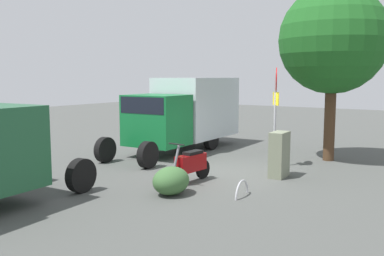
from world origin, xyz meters
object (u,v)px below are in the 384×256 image
object	(u,v)px
street_tree	(333,41)
box_truck_near	(185,111)
stop_sign	(276,101)
bike_rack_hoop	(242,196)
utility_cabinet	(279,155)
motorcycle	(191,164)

from	to	relation	value
street_tree	box_truck_near	bearing A→B (deg)	-80.59
stop_sign	bike_rack_hoop	world-z (taller)	stop_sign
utility_cabinet	bike_rack_hoop	bearing A→B (deg)	0.45
stop_sign	street_tree	size ratio (longest dim) A/B	0.53
box_truck_near	bike_rack_hoop	xyz separation A→B (m)	(5.02, 5.19, -1.63)
motorcycle	stop_sign	world-z (taller)	stop_sign
street_tree	motorcycle	bearing A→B (deg)	-23.49
box_truck_near	street_tree	xyz separation A→B (m)	(-0.94, 5.67, 2.65)
stop_sign	utility_cabinet	world-z (taller)	stop_sign
stop_sign	utility_cabinet	bearing A→B (deg)	28.02
motorcycle	bike_rack_hoop	distance (m)	2.03
box_truck_near	motorcycle	size ratio (longest dim) A/B	3.93
box_truck_near	utility_cabinet	bearing A→B (deg)	62.08
stop_sign	motorcycle	bearing A→B (deg)	-19.83
box_truck_near	motorcycle	distance (m)	5.70
motorcycle	utility_cabinet	world-z (taller)	utility_cabinet
motorcycle	street_tree	world-z (taller)	street_tree
motorcycle	street_tree	bearing A→B (deg)	161.37
box_truck_near	street_tree	bearing A→B (deg)	97.56
stop_sign	street_tree	xyz separation A→B (m)	(-2.17, 1.19, 2.07)
street_tree	bike_rack_hoop	bearing A→B (deg)	-4.60
stop_sign	street_tree	world-z (taller)	street_tree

